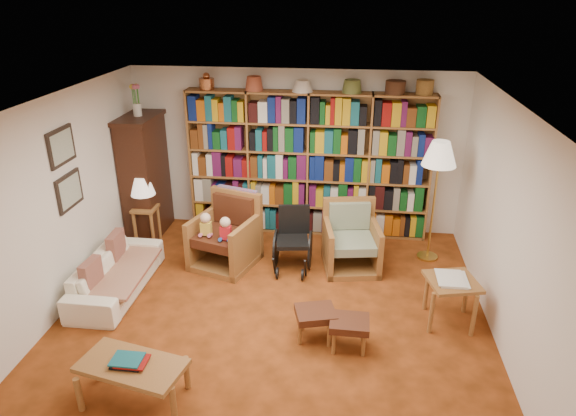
% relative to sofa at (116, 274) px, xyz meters
% --- Properties ---
extents(floor, '(5.00, 5.00, 0.00)m').
position_rel_sofa_xyz_m(floor, '(2.05, -0.30, -0.24)').
color(floor, '#9E4518').
rests_on(floor, ground).
extents(ceiling, '(5.00, 5.00, 0.00)m').
position_rel_sofa_xyz_m(ceiling, '(2.05, -0.30, 2.26)').
color(ceiling, silver).
rests_on(ceiling, wall_back).
extents(wall_back, '(5.00, 0.00, 5.00)m').
position_rel_sofa_xyz_m(wall_back, '(2.05, 2.20, 1.01)').
color(wall_back, white).
rests_on(wall_back, floor).
extents(wall_front, '(5.00, 0.00, 5.00)m').
position_rel_sofa_xyz_m(wall_front, '(2.05, -2.80, 1.01)').
color(wall_front, white).
rests_on(wall_front, floor).
extents(wall_left, '(0.00, 5.00, 5.00)m').
position_rel_sofa_xyz_m(wall_left, '(-0.45, -0.30, 1.01)').
color(wall_left, white).
rests_on(wall_left, floor).
extents(wall_right, '(0.00, 5.00, 5.00)m').
position_rel_sofa_xyz_m(wall_right, '(4.55, -0.30, 1.01)').
color(wall_right, white).
rests_on(wall_right, floor).
extents(bookshelf, '(3.60, 0.30, 2.42)m').
position_rel_sofa_xyz_m(bookshelf, '(2.25, 2.03, 0.93)').
color(bookshelf, '#9D6030').
rests_on(bookshelf, floor).
extents(curio_cabinet, '(0.50, 0.95, 2.40)m').
position_rel_sofa_xyz_m(curio_cabinet, '(-0.20, 1.70, 0.71)').
color(curio_cabinet, '#341A0E').
rests_on(curio_cabinet, floor).
extents(framed_pictures, '(0.03, 0.52, 0.97)m').
position_rel_sofa_xyz_m(framed_pictures, '(-0.43, 0.00, 1.38)').
color(framed_pictures, black).
rests_on(framed_pictures, wall_left).
extents(sofa, '(1.66, 0.65, 0.48)m').
position_rel_sofa_xyz_m(sofa, '(0.00, 0.00, 0.00)').
color(sofa, white).
rests_on(sofa, floor).
extents(sofa_throw, '(0.71, 1.28, 0.04)m').
position_rel_sofa_xyz_m(sofa_throw, '(0.05, -0.00, 0.06)').
color(sofa_throw, beige).
rests_on(sofa_throw, sofa).
extents(cushion_left, '(0.13, 0.37, 0.37)m').
position_rel_sofa_xyz_m(cushion_left, '(-0.13, 0.35, 0.21)').
color(cushion_left, maroon).
rests_on(cushion_left, sofa).
extents(cushion_right, '(0.13, 0.35, 0.35)m').
position_rel_sofa_xyz_m(cushion_right, '(-0.13, -0.35, 0.21)').
color(cushion_right, maroon).
rests_on(cushion_right, sofa).
extents(side_table_lamp, '(0.35, 0.35, 0.59)m').
position_rel_sofa_xyz_m(side_table_lamp, '(-0.10, 1.32, 0.17)').
color(side_table_lamp, '#9D6030').
rests_on(side_table_lamp, floor).
extents(table_lamp, '(0.35, 0.35, 0.48)m').
position_rel_sofa_xyz_m(table_lamp, '(-0.10, 1.32, 0.67)').
color(table_lamp, gold).
rests_on(table_lamp, side_table_lamp).
extents(armchair_leather, '(1.03, 1.04, 1.00)m').
position_rel_sofa_xyz_m(armchair_leather, '(1.21, 0.94, 0.17)').
color(armchair_leather, '#9D6030').
rests_on(armchair_leather, floor).
extents(armchair_sage, '(0.85, 0.87, 0.91)m').
position_rel_sofa_xyz_m(armchair_sage, '(2.95, 1.05, 0.10)').
color(armchair_sage, '#9D6030').
rests_on(armchair_sage, floor).
extents(wheelchair, '(0.50, 0.70, 0.87)m').
position_rel_sofa_xyz_m(wheelchair, '(2.15, 0.89, 0.15)').
color(wheelchair, black).
rests_on(wheelchair, floor).
extents(floor_lamp, '(0.46, 0.46, 1.73)m').
position_rel_sofa_xyz_m(floor_lamp, '(4.04, 1.37, 1.25)').
color(floor_lamp, gold).
rests_on(floor_lamp, floor).
extents(side_table_papers, '(0.64, 0.64, 0.59)m').
position_rel_sofa_xyz_m(side_table_papers, '(4.08, -0.17, 0.23)').
color(side_table_papers, '#9D6030').
rests_on(side_table_papers, floor).
extents(footstool_a, '(0.50, 0.46, 0.36)m').
position_rel_sofa_xyz_m(footstool_a, '(2.58, -0.65, 0.05)').
color(footstool_a, '#452112').
rests_on(footstool_a, floor).
extents(footstool_b, '(0.42, 0.36, 0.35)m').
position_rel_sofa_xyz_m(footstool_b, '(2.95, -0.77, 0.05)').
color(footstool_b, '#452112').
rests_on(footstool_b, floor).
extents(coffee_table, '(1.06, 0.69, 0.47)m').
position_rel_sofa_xyz_m(coffee_table, '(0.96, -1.77, 0.12)').
color(coffee_table, '#9D6030').
rests_on(coffee_table, floor).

